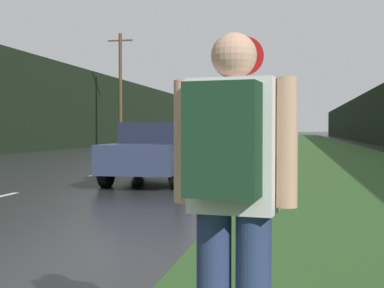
# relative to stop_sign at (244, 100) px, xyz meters

# --- Properties ---
(grass_verge) EXTENTS (6.00, 240.00, 0.02)m
(grass_verge) POSITION_rel_stop_sign_xyz_m (2.78, 31.40, -1.83)
(grass_verge) COLOR #2D5123
(grass_verge) RESTS_ON ground_plane
(lane_stripe_c) EXTENTS (0.12, 3.00, 0.01)m
(lane_stripe_c) POSITION_rel_stop_sign_xyz_m (-4.77, 6.00, -1.84)
(lane_stripe_c) COLOR silver
(lane_stripe_c) RESTS_ON ground_plane
(lane_stripe_d) EXTENTS (0.12, 3.00, 0.01)m
(lane_stripe_d) POSITION_rel_stop_sign_xyz_m (-4.77, 13.00, -1.84)
(lane_stripe_d) COLOR silver
(lane_stripe_d) RESTS_ON ground_plane
(lane_stripe_e) EXTENTS (0.12, 3.00, 0.01)m
(lane_stripe_e) POSITION_rel_stop_sign_xyz_m (-4.77, 20.00, -1.84)
(lane_stripe_e) COLOR silver
(lane_stripe_e) RESTS_ON ground_plane
(lane_stripe_f) EXTENTS (0.12, 3.00, 0.01)m
(lane_stripe_f) POSITION_rel_stop_sign_xyz_m (-4.77, 27.00, -1.84)
(lane_stripe_f) COLOR silver
(lane_stripe_f) RESTS_ON ground_plane
(treeline_far_side) EXTENTS (2.00, 140.00, 5.77)m
(treeline_far_side) POSITION_rel_stop_sign_xyz_m (-15.32, 41.40, 1.04)
(treeline_far_side) COLOR black
(treeline_far_side) RESTS_ON ground_plane
(utility_pole_far) EXTENTS (1.80, 0.24, 8.13)m
(utility_pole_far) POSITION_rel_stop_sign_xyz_m (-11.39, 26.74, 2.36)
(utility_pole_far) COLOR #4C3823
(utility_pole_far) RESTS_ON ground_plane
(stop_sign) EXTENTS (0.70, 0.07, 2.99)m
(stop_sign) POSITION_rel_stop_sign_xyz_m (0.00, 0.00, 0.00)
(stop_sign) COLOR slate
(stop_sign) RESTS_ON ground_plane
(hitchhiker_with_backpack) EXTENTS (0.62, 0.46, 1.79)m
(hitchhiker_with_backpack) POSITION_rel_stop_sign_xyz_m (0.62, -7.08, -0.82)
(hitchhiker_with_backpack) COLOR navy
(hitchhiker_with_backpack) RESTS_ON ground_plane
(car_passing_near) EXTENTS (1.83, 4.00, 1.49)m
(car_passing_near) POSITION_rel_stop_sign_xyz_m (-2.50, 3.14, -1.09)
(car_passing_near) COLOR #2D3856
(car_passing_near) RESTS_ON ground_plane
(delivery_truck) EXTENTS (2.40, 6.90, 3.37)m
(delivery_truck) POSITION_rel_stop_sign_xyz_m (-7.05, 81.01, -0.07)
(delivery_truck) COLOR gray
(delivery_truck) RESTS_ON ground_plane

